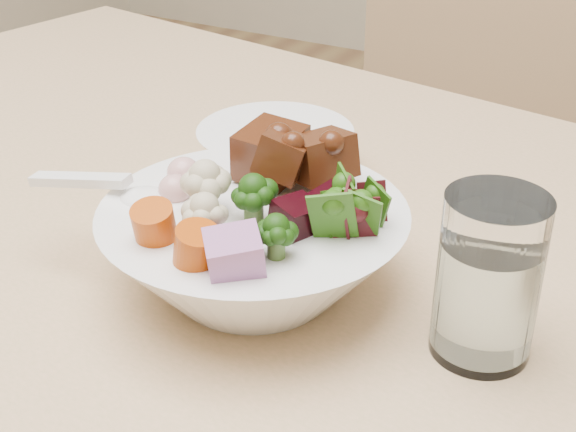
# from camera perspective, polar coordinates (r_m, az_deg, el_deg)

# --- Properties ---
(chair_far) EXTENTS (0.43, 0.43, 0.93)m
(chair_far) POSITION_cam_1_polar(r_m,az_deg,el_deg) (1.29, 11.65, -0.88)
(chair_far) COLOR tan
(chair_far) RESTS_ON ground
(food_bowl) EXTENTS (0.22, 0.22, 0.12)m
(food_bowl) POSITION_cam_1_polar(r_m,az_deg,el_deg) (0.57, -2.22, -1.96)
(food_bowl) COLOR white
(food_bowl) RESTS_ON dining_table
(soup_spoon) EXTENTS (0.12, 0.04, 0.02)m
(soup_spoon) POSITION_cam_1_polar(r_m,az_deg,el_deg) (0.59, -11.21, 1.47)
(soup_spoon) COLOR white
(soup_spoon) RESTS_ON food_bowl
(water_glass) EXTENTS (0.07, 0.07, 0.11)m
(water_glass) POSITION_cam_1_polar(r_m,az_deg,el_deg) (0.52, 13.99, -4.69)
(water_glass) COLOR white
(water_glass) RESTS_ON dining_table
(side_bowl) EXTENTS (0.14, 0.14, 0.05)m
(side_bowl) POSITION_cam_1_polar(r_m,az_deg,el_deg) (0.74, -0.90, 4.45)
(side_bowl) COLOR white
(side_bowl) RESTS_ON dining_table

